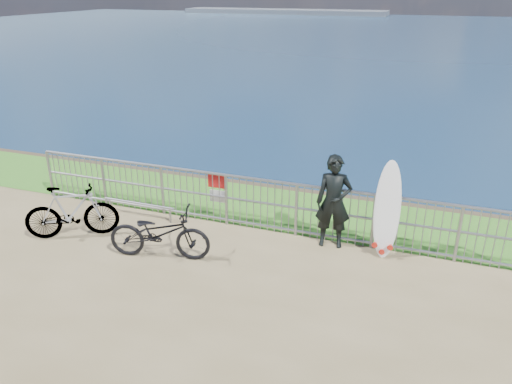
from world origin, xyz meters
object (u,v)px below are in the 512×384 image
at_px(surfer, 334,202).
at_px(bicycle_far, 72,212).
at_px(bicycle_near, 159,233).
at_px(surfboard, 387,213).

bearing_deg(surfer, bicycle_far, -173.57).
distance_m(bicycle_near, bicycle_far, 2.05).
bearing_deg(bicycle_near, bicycle_far, 73.39).
relative_size(surfer, bicycle_near, 0.97).
relative_size(surfboard, bicycle_near, 0.97).
height_order(surfer, surfboard, surfer).
distance_m(surfboard, bicycle_far, 6.05).
bearing_deg(surfboard, bicycle_far, -166.76).
bearing_deg(bicycle_near, surfer, -74.67).
relative_size(bicycle_near, bicycle_far, 1.04).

